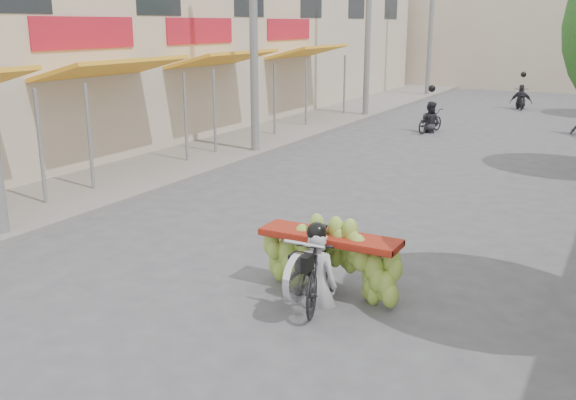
# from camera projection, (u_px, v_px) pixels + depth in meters

# --- Properties ---
(ground) EXTENTS (120.00, 120.00, 0.00)m
(ground) POSITION_uv_depth(u_px,v_px,m) (107.00, 395.00, 6.85)
(ground) COLOR #515156
(ground) RESTS_ON ground
(sidewalk_left) EXTENTS (4.00, 60.00, 0.12)m
(sidewalk_left) POSITION_uv_depth(u_px,v_px,m) (260.00, 133.00, 22.76)
(sidewalk_left) COLOR gray
(sidewalk_left) RESTS_ON ground
(shophouse_row_left) EXTENTS (9.77, 40.00, 6.00)m
(shophouse_row_left) POSITION_uv_depth(u_px,v_px,m) (128.00, 47.00, 23.39)
(shophouse_row_left) COLOR beige
(shophouse_row_left) RESTS_ON ground
(far_building) EXTENTS (20.00, 6.00, 7.00)m
(far_building) POSITION_uv_depth(u_px,v_px,m) (558.00, 29.00, 38.16)
(far_building) COLOR beige
(far_building) RESTS_ON ground
(utility_pole_mid) EXTENTS (0.60, 0.24, 8.00)m
(utility_pole_mid) POSITION_uv_depth(u_px,v_px,m) (253.00, 16.00, 18.43)
(utility_pole_mid) COLOR slate
(utility_pole_mid) RESTS_ON ground
(utility_pole_far) EXTENTS (0.60, 0.24, 8.00)m
(utility_pole_far) POSITION_uv_depth(u_px,v_px,m) (368.00, 18.00, 26.06)
(utility_pole_far) COLOR slate
(utility_pole_far) RESTS_ON ground
(utility_pole_back) EXTENTS (0.60, 0.24, 8.00)m
(utility_pole_back) POSITION_uv_depth(u_px,v_px,m) (431.00, 19.00, 33.70)
(utility_pole_back) COLOR slate
(utility_pole_back) RESTS_ON ground
(banana_motorbike) EXTENTS (2.20, 1.92, 2.04)m
(banana_motorbike) POSITION_uv_depth(u_px,v_px,m) (323.00, 255.00, 9.04)
(banana_motorbike) COLOR black
(banana_motorbike) RESTS_ON ground
(bg_motorbike_a) EXTENTS (0.88, 1.57, 1.95)m
(bg_motorbike_a) POSITION_uv_depth(u_px,v_px,m) (431.00, 111.00, 23.13)
(bg_motorbike_a) COLOR black
(bg_motorbike_a) RESTS_ON ground
(bg_motorbike_c) EXTENTS (1.06, 1.69, 1.95)m
(bg_motorbike_c) POSITION_uv_depth(u_px,v_px,m) (522.00, 92.00, 29.38)
(bg_motorbike_c) COLOR black
(bg_motorbike_c) RESTS_ON ground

